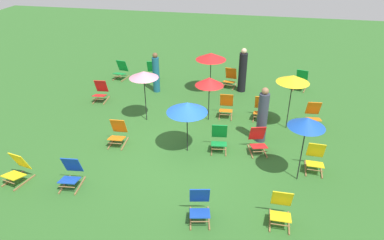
{
  "coord_description": "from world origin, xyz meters",
  "views": [
    {
      "loc": [
        2.03,
        -8.96,
        6.19
      ],
      "look_at": [
        0.0,
        1.2,
        0.5
      ],
      "focal_mm": 32.98,
      "sensor_mm": 36.0,
      "label": 1
    }
  ],
  "objects_px": {
    "deckchair_7": "(121,70)",
    "person_0": "(243,71)",
    "deckchair_6": "(230,78)",
    "deckchair_15": "(301,81)",
    "deckchair_5": "(315,158)",
    "deckchair_9": "(101,92)",
    "deckchair_11": "(281,209)",
    "deckchair_12": "(152,71)",
    "person_1": "(156,73)",
    "umbrella_0": "(187,107)",
    "umbrella_5": "(293,79)",
    "person_2": "(262,116)",
    "umbrella_3": "(211,56)",
    "deckchair_14": "(71,174)",
    "deckchair_0": "(313,115)",
    "deckchair_8": "(261,109)",
    "deckchair_10": "(118,133)",
    "deckchair_2": "(258,141)",
    "deckchair_4": "(219,139)",
    "deckchair_13": "(17,169)",
    "umbrella_1": "(307,122)",
    "deckchair_1": "(200,205)",
    "deckchair_3": "(226,106)",
    "umbrella_2": "(144,75)"
  },
  "relations": [
    {
      "from": "deckchair_4",
      "to": "deckchair_9",
      "type": "xyz_separation_m",
      "value": [
        -5.15,
        2.63,
        0.0
      ]
    },
    {
      "from": "deckchair_0",
      "to": "person_0",
      "type": "distance_m",
      "value": 3.65
    },
    {
      "from": "deckchair_9",
      "to": "umbrella_0",
      "type": "xyz_separation_m",
      "value": [
        4.19,
        -2.94,
        1.15
      ]
    },
    {
      "from": "deckchair_7",
      "to": "deckchair_8",
      "type": "bearing_deg",
      "value": -13.92
    },
    {
      "from": "deckchair_0",
      "to": "deckchair_1",
      "type": "height_order",
      "value": "same"
    },
    {
      "from": "deckchair_2",
      "to": "deckchair_7",
      "type": "height_order",
      "value": "same"
    },
    {
      "from": "deckchair_14",
      "to": "person_2",
      "type": "height_order",
      "value": "person_2"
    },
    {
      "from": "deckchair_15",
      "to": "person_2",
      "type": "height_order",
      "value": "person_2"
    },
    {
      "from": "deckchair_13",
      "to": "umbrella_1",
      "type": "xyz_separation_m",
      "value": [
        7.56,
        1.56,
        1.44
      ]
    },
    {
      "from": "umbrella_3",
      "to": "person_2",
      "type": "xyz_separation_m",
      "value": [
        2.21,
        -3.53,
        -0.69
      ]
    },
    {
      "from": "deckchair_3",
      "to": "deckchair_15",
      "type": "relative_size",
      "value": 0.98
    },
    {
      "from": "umbrella_3",
      "to": "deckchair_4",
      "type": "bearing_deg",
      "value": -77.65
    },
    {
      "from": "deckchair_5",
      "to": "deckchair_15",
      "type": "bearing_deg",
      "value": 92.41
    },
    {
      "from": "deckchair_6",
      "to": "deckchair_14",
      "type": "xyz_separation_m",
      "value": [
        -3.5,
        -7.61,
        0.0
      ]
    },
    {
      "from": "deckchair_5",
      "to": "deckchair_9",
      "type": "height_order",
      "value": "same"
    },
    {
      "from": "deckchair_15",
      "to": "deckchair_10",
      "type": "bearing_deg",
      "value": -123.22
    },
    {
      "from": "deckchair_15",
      "to": "umbrella_3",
      "type": "height_order",
      "value": "umbrella_3"
    },
    {
      "from": "deckchair_11",
      "to": "deckchair_13",
      "type": "bearing_deg",
      "value": 179.25
    },
    {
      "from": "person_2",
      "to": "deckchair_7",
      "type": "bearing_deg",
      "value": -53.46
    },
    {
      "from": "deckchair_10",
      "to": "deckchair_15",
      "type": "height_order",
      "value": "same"
    },
    {
      "from": "deckchair_7",
      "to": "deckchair_13",
      "type": "bearing_deg",
      "value": -81.19
    },
    {
      "from": "deckchair_0",
      "to": "deckchair_15",
      "type": "height_order",
      "value": "same"
    },
    {
      "from": "deckchair_11",
      "to": "deckchair_12",
      "type": "distance_m",
      "value": 9.8
    },
    {
      "from": "deckchair_7",
      "to": "deckchair_10",
      "type": "height_order",
      "value": "same"
    },
    {
      "from": "deckchair_10",
      "to": "deckchair_4",
      "type": "bearing_deg",
      "value": 1.84
    },
    {
      "from": "deckchair_7",
      "to": "person_0",
      "type": "distance_m",
      "value": 5.62
    },
    {
      "from": "deckchair_13",
      "to": "umbrella_1",
      "type": "relative_size",
      "value": 0.43
    },
    {
      "from": "deckchair_2",
      "to": "umbrella_0",
      "type": "relative_size",
      "value": 0.51
    },
    {
      "from": "deckchair_1",
      "to": "person_2",
      "type": "bearing_deg",
      "value": 59.22
    },
    {
      "from": "deckchair_2",
      "to": "person_0",
      "type": "height_order",
      "value": "person_0"
    },
    {
      "from": "person_2",
      "to": "deckchair_15",
      "type": "bearing_deg",
      "value": -128.82
    },
    {
      "from": "deckchair_11",
      "to": "deckchair_1",
      "type": "bearing_deg",
      "value": -171.44
    },
    {
      "from": "deckchair_14",
      "to": "umbrella_2",
      "type": "distance_m",
      "value": 4.25
    },
    {
      "from": "person_1",
      "to": "umbrella_0",
      "type": "bearing_deg",
      "value": 21.33
    },
    {
      "from": "deckchair_1",
      "to": "deckchair_7",
      "type": "height_order",
      "value": "same"
    },
    {
      "from": "deckchair_11",
      "to": "umbrella_0",
      "type": "bearing_deg",
      "value": 138.48
    },
    {
      "from": "deckchair_1",
      "to": "person_2",
      "type": "xyz_separation_m",
      "value": [
        1.33,
        3.85,
        0.52
      ]
    },
    {
      "from": "person_2",
      "to": "umbrella_3",
      "type": "bearing_deg",
      "value": -77.98
    },
    {
      "from": "deckchair_15",
      "to": "deckchair_11",
      "type": "bearing_deg",
      "value": -83.44
    },
    {
      "from": "deckchair_12",
      "to": "deckchair_9",
      "type": "bearing_deg",
      "value": -128.79
    },
    {
      "from": "deckchair_2",
      "to": "deckchair_7",
      "type": "bearing_deg",
      "value": 127.23
    },
    {
      "from": "deckchair_6",
      "to": "deckchair_15",
      "type": "distance_m",
      "value": 3.05
    },
    {
      "from": "deckchair_12",
      "to": "deckchair_6",
      "type": "bearing_deg",
      "value": -13.24
    },
    {
      "from": "umbrella_0",
      "to": "person_1",
      "type": "bearing_deg",
      "value": 117.87
    },
    {
      "from": "deckchair_13",
      "to": "umbrella_3",
      "type": "relative_size",
      "value": 0.49
    },
    {
      "from": "deckchair_6",
      "to": "person_0",
      "type": "bearing_deg",
      "value": -29.56
    },
    {
      "from": "deckchair_8",
      "to": "deckchair_10",
      "type": "height_order",
      "value": "same"
    },
    {
      "from": "deckchair_0",
      "to": "umbrella_3",
      "type": "bearing_deg",
      "value": 148.45
    },
    {
      "from": "umbrella_0",
      "to": "umbrella_5",
      "type": "relative_size",
      "value": 0.86
    },
    {
      "from": "umbrella_1",
      "to": "person_2",
      "type": "relative_size",
      "value": 1.03
    }
  ]
}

